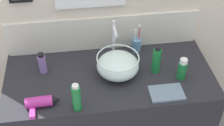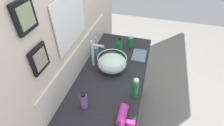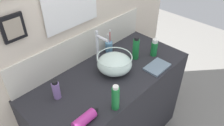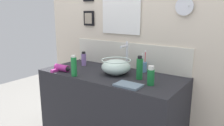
{
  "view_description": "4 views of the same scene",
  "coord_description": "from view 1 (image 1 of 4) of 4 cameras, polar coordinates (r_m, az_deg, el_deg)",
  "views": [
    {
      "loc": [
        -0.18,
        -1.42,
        2.16
      ],
      "look_at": [
        0.02,
        0.0,
        0.93
      ],
      "focal_mm": 50.0,
      "sensor_mm": 36.0,
      "label": 1
    },
    {
      "loc": [
        -1.11,
        -0.31,
        1.92
      ],
      "look_at": [
        0.02,
        0.0,
        0.93
      ],
      "focal_mm": 28.0,
      "sensor_mm": 36.0,
      "label": 2
    },
    {
      "loc": [
        -0.9,
        -0.87,
        1.89
      ],
      "look_at": [
        0.02,
        0.0,
        0.93
      ],
      "focal_mm": 35.0,
      "sensor_mm": 36.0,
      "label": 3
    },
    {
      "loc": [
        1.11,
        -1.54,
        1.37
      ],
      "look_at": [
        0.02,
        0.0,
        0.93
      ],
      "focal_mm": 35.0,
      "sensor_mm": 36.0,
      "label": 4
    }
  ],
  "objects": [
    {
      "name": "shampoo_bottle",
      "position": [
        1.94,
        12.71,
        -1.13
      ],
      "size": [
        0.05,
        0.05,
        0.15
      ],
      "color": "#197233",
      "rests_on": "vanity_counter"
    },
    {
      "name": "spray_bottle",
      "position": [
        1.98,
        -12.64,
        -0.04
      ],
      "size": [
        0.05,
        0.05,
        0.14
      ],
      "color": "#8C6BB2",
      "rests_on": "vanity_counter"
    },
    {
      "name": "toothbrush_cup",
      "position": [
        2.12,
        4.5,
        3.37
      ],
      "size": [
        0.06,
        0.06,
        0.21
      ],
      "color": "#598CB2",
      "rests_on": "vanity_counter"
    },
    {
      "name": "lotion_bottle",
      "position": [
        1.94,
        8.09,
        0.65
      ],
      "size": [
        0.05,
        0.05,
        0.2
      ],
      "color": "#197233",
      "rests_on": "vanity_counter"
    },
    {
      "name": "hair_drier",
      "position": [
        1.8,
        -12.78,
        -7.04
      ],
      "size": [
        0.19,
        0.13,
        0.06
      ],
      "color": "#B22D8C",
      "rests_on": "vanity_counter"
    },
    {
      "name": "hand_towel",
      "position": [
        1.86,
        9.93,
        -5.43
      ],
      "size": [
        0.2,
        0.13,
        0.02
      ],
      "primitive_type": "cube",
      "color": "slate",
      "rests_on": "vanity_counter"
    },
    {
      "name": "faucet",
      "position": [
        2.0,
        0.37,
        4.7
      ],
      "size": [
        0.02,
        0.12,
        0.28
      ],
      "color": "silver",
      "rests_on": "vanity_counter"
    },
    {
      "name": "vanity_counter",
      "position": [
        2.26,
        -0.41,
        -10.02
      ],
      "size": [
        1.3,
        0.59,
        0.83
      ],
      "primitive_type": "cube",
      "color": "#232328",
      "rests_on": "ground"
    },
    {
      "name": "soap_dispenser",
      "position": [
        1.71,
        -6.51,
        -6.33
      ],
      "size": [
        0.05,
        0.05,
        0.18
      ],
      "color": "#197233",
      "rests_on": "vanity_counter"
    },
    {
      "name": "glass_bowl_sink",
      "position": [
        1.92,
        1.07,
        -0.39
      ],
      "size": [
        0.26,
        0.26,
        0.13
      ],
      "color": "silver",
      "rests_on": "vanity_counter"
    }
  ]
}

